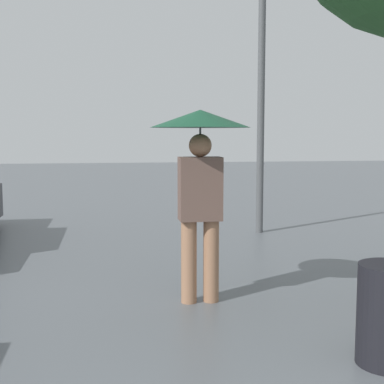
{
  "coord_description": "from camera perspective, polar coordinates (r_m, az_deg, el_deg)",
  "views": [
    {
      "loc": [
        -0.46,
        -1.0,
        1.64
      ],
      "look_at": [
        0.34,
        4.04,
        1.09
      ],
      "focal_mm": 50.0,
      "sensor_mm": 36.0,
      "label": 1
    }
  ],
  "objects": [
    {
      "name": "pedestrian",
      "position": [
        5.12,
        0.88,
        3.78
      ],
      "size": [
        0.96,
        0.96,
        1.87
      ],
      "color": "#9E7051",
      "rests_on": "ground_plane"
    },
    {
      "name": "street_lamp",
      "position": [
        9.04,
        7.45,
        15.04
      ],
      "size": [
        0.28,
        0.28,
        5.13
      ],
      "color": "#515456",
      "rests_on": "ground_plane"
    }
  ]
}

